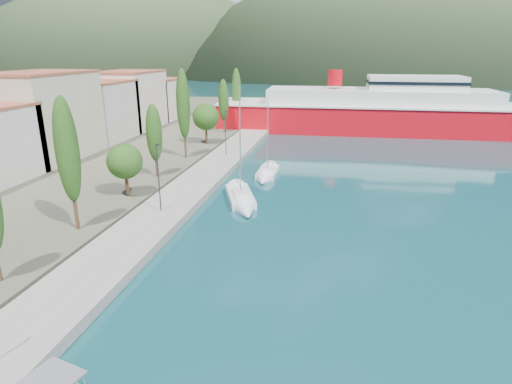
# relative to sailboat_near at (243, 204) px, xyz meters

# --- Properties ---
(ground) EXTENTS (1400.00, 1400.00, 0.00)m
(ground) POSITION_rel_sailboat_near_xyz_m (2.40, 100.58, -0.31)
(ground) COLOR #12444B
(quay) EXTENTS (5.00, 88.00, 0.80)m
(quay) POSITION_rel_sailboat_near_xyz_m (-6.60, 6.58, 0.09)
(quay) COLOR gray
(quay) RESTS_ON ground
(hills_near) EXTENTS (1010.00, 520.00, 115.00)m
(hills_near) POSITION_rel_sailboat_near_xyz_m (100.44, 353.08, 48.87)
(hills_near) COLOR #394D2D
(hills_near) RESTS_ON ground
(town_buildings) EXTENTS (9.20, 69.20, 11.30)m
(town_buildings) POSITION_rel_sailboat_near_xyz_m (-29.60, 17.49, 5.25)
(town_buildings) COLOR #BEAF9B
(town_buildings) RESTS_ON land_strip
(tree_row) EXTENTS (4.05, 63.70, 11.68)m
(tree_row) POSITION_rel_sailboat_near_xyz_m (-11.64, 13.58, 5.55)
(tree_row) COLOR #47301E
(tree_row) RESTS_ON land_strip
(lamp_posts) EXTENTS (0.15, 44.12, 6.06)m
(lamp_posts) POSITION_rel_sailboat_near_xyz_m (-6.60, -4.14, 3.77)
(lamp_posts) COLOR #2D2D33
(lamp_posts) RESTS_ON quay
(sailboat_near) EXTENTS (5.49, 9.28, 13.00)m
(sailboat_near) POSITION_rel_sailboat_near_xyz_m (0.00, 0.00, 0.00)
(sailboat_near) COLOR silver
(sailboat_near) RESTS_ON ground
(sailboat_mid) EXTENTS (2.35, 7.04, 10.30)m
(sailboat_mid) POSITION_rel_sailboat_near_xyz_m (0.40, 9.85, -0.02)
(sailboat_mid) COLOR silver
(sailboat_mid) RESTS_ON ground
(ferry) EXTENTS (59.48, 14.79, 11.73)m
(ferry) POSITION_rel_sailboat_near_xyz_m (15.42, 44.48, 3.25)
(ferry) COLOR red
(ferry) RESTS_ON ground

